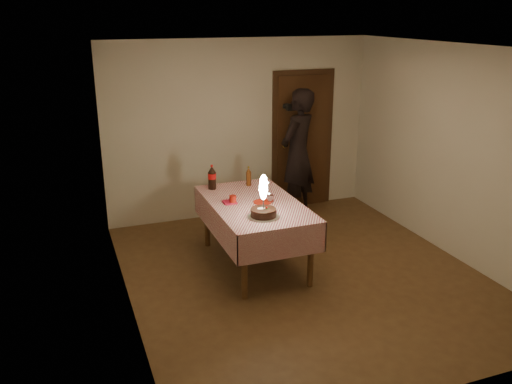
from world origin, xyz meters
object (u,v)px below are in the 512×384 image
at_px(clear_cup, 271,199).
at_px(amber_bottle_right, 249,177).
at_px(dining_table, 255,211).
at_px(cola_bottle, 212,177).
at_px(birthday_cake, 263,207).
at_px(photographer, 298,154).
at_px(red_cup, 233,200).
at_px(red_plate, 263,202).

xyz_separation_m(clear_cup, amber_bottle_right, (-0.02, 0.71, 0.07)).
distance_m(dining_table, clear_cup, 0.24).
bearing_deg(amber_bottle_right, cola_bottle, 177.05).
bearing_deg(clear_cup, birthday_cake, -121.81).
xyz_separation_m(birthday_cake, cola_bottle, (-0.26, 1.13, 0.04)).
xyz_separation_m(dining_table, photographer, (1.19, 1.37, 0.26)).
bearing_deg(birthday_cake, clear_cup, 58.19).
bearing_deg(red_cup, birthday_cake, -70.46).
bearing_deg(birthday_cake, dining_table, 81.55).
bearing_deg(red_plate, red_cup, 166.88).
bearing_deg(cola_bottle, birthday_cake, -77.32).
height_order(clear_cup, amber_bottle_right, amber_bottle_right).
height_order(dining_table, amber_bottle_right, amber_bottle_right).
xyz_separation_m(dining_table, red_cup, (-0.25, 0.05, 0.16)).
xyz_separation_m(dining_table, red_plate, (0.09, -0.03, 0.11)).
bearing_deg(red_plate, clear_cup, -22.70).
distance_m(red_cup, clear_cup, 0.45).
bearing_deg(clear_cup, red_plate, 157.30).
relative_size(birthday_cake, red_plate, 2.21).
bearing_deg(dining_table, amber_bottle_right, 76.18).
bearing_deg(red_plate, cola_bottle, 120.74).
xyz_separation_m(cola_bottle, amber_bottle_right, (0.48, -0.02, -0.03)).
height_order(birthday_cake, cola_bottle, birthday_cake).
bearing_deg(photographer, cola_bottle, -155.05).
relative_size(dining_table, cola_bottle, 5.42).
distance_m(dining_table, photographer, 1.83).
distance_m(dining_table, red_plate, 0.15).
xyz_separation_m(birthday_cake, red_cup, (-0.18, 0.52, -0.07)).
bearing_deg(dining_table, photographer, 49.12).
height_order(birthday_cake, amber_bottle_right, birthday_cake).
relative_size(clear_cup, amber_bottle_right, 0.35).
bearing_deg(dining_table, cola_bottle, 115.88).
xyz_separation_m(red_cup, cola_bottle, (-0.07, 0.62, 0.10)).
height_order(red_plate, amber_bottle_right, amber_bottle_right).
xyz_separation_m(red_plate, photographer, (1.10, 1.40, 0.15)).
relative_size(clear_cup, cola_bottle, 0.28).
xyz_separation_m(birthday_cake, red_plate, (0.16, 0.44, -0.11)).
bearing_deg(red_cup, amber_bottle_right, 55.26).
bearing_deg(dining_table, clear_cup, -20.20).
height_order(dining_table, birthday_cake, birthday_cake).
height_order(red_cup, photographer, photographer).
bearing_deg(clear_cup, cola_bottle, 124.42).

